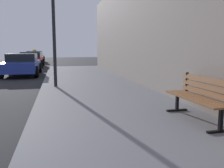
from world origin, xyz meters
The scene contains 5 objects.
sidewalk centered at (4.00, 0.00, 0.07)m, with size 4.00×32.00×0.15m, color slate.
bench centered at (5.39, 0.20, 0.66)m, with size 0.54×1.75×0.89m.
car_blue centered at (0.59, 11.17, 0.65)m, with size 2.02×4.35×1.27m.
car_red centered at (0.46, 17.83, 0.65)m, with size 2.01×4.44×1.27m.
car_yellow centered at (0.14, 25.00, 0.65)m, with size 2.03×4.43×1.43m.
Camera 1 is at (2.62, -4.12, 1.58)m, focal length 39.43 mm.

